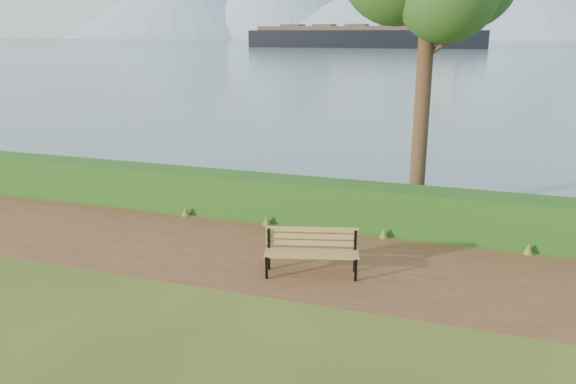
% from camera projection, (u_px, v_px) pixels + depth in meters
% --- Properties ---
extents(ground, '(140.00, 140.00, 0.00)m').
position_uv_depth(ground, '(283.00, 265.00, 10.76)').
color(ground, '#3A4E16').
rests_on(ground, ground).
extents(path, '(40.00, 3.40, 0.01)m').
position_uv_depth(path, '(288.00, 259.00, 11.03)').
color(path, brown).
rests_on(path, ground).
extents(hedge, '(32.00, 0.85, 1.00)m').
position_uv_depth(hedge, '(319.00, 202.00, 12.99)').
color(hedge, '#1C4313').
rests_on(hedge, ground).
extents(water, '(700.00, 510.00, 0.00)m').
position_uv_depth(water, '(474.00, 42.00, 247.85)').
color(water, '#3F5666').
rests_on(water, ground).
extents(bench, '(1.77, 0.91, 0.86)m').
position_uv_depth(bench, '(312.00, 248.00, 10.24)').
color(bench, black).
rests_on(bench, ground).
extents(cargo_ship, '(67.49, 11.03, 20.47)m').
position_uv_depth(cargo_ship, '(373.00, 37.00, 159.23)').
color(cargo_ship, black).
rests_on(cargo_ship, ground).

